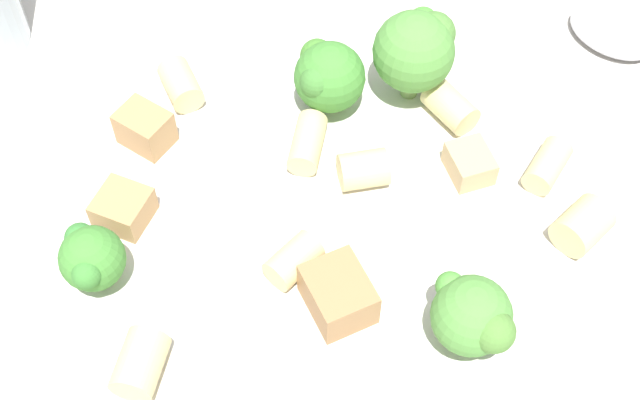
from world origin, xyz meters
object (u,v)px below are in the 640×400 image
Objects in this scene: broccoli_floret_0 at (473,317)px; pasta_bowl at (320,229)px; rigatoni_3 at (140,364)px; rigatoni_6 at (547,166)px; rigatoni_4 at (181,84)px; broccoli_floret_2 at (416,48)px; rigatoni_1 at (582,226)px; chicken_chunk_3 at (470,164)px; chicken_chunk_0 at (123,208)px; chicken_chunk_1 at (145,128)px; broccoli_floret_3 at (91,258)px; rigatoni_7 at (363,170)px; chicken_chunk_2 at (338,294)px; broccoli_floret_1 at (327,76)px; rigatoni_0 at (307,143)px; rigatoni_5 at (288,259)px; rigatoni_2 at (450,106)px.

pasta_bowl is at bearing 154.33° from broccoli_floret_0.
rigatoni_3 is (-0.04, -0.09, 0.02)m from pasta_bowl.
rigatoni_4 is at bearing -174.82° from rigatoni_6.
broccoli_floret_2 reaches higher than rigatoni_3.
rigatoni_1 reaches higher than chicken_chunk_3.
broccoli_floret_0 is 0.15m from chicken_chunk_0.
chicken_chunk_1 reaches higher than rigatoni_6.
chicken_chunk_0 is (-0.18, -0.06, -0.00)m from rigatoni_1.
chicken_chunk_0 is 0.94× the size of chicken_chunk_1.
broccoli_floret_3 is 0.05m from rigatoni_3.
chicken_chunk_2 is (0.01, -0.06, 0.00)m from rigatoni_7.
rigatoni_7 is (-0.07, -0.03, 0.00)m from rigatoni_6.
broccoli_floret_1 reaches higher than rigatoni_0.
rigatoni_4 is (-0.10, -0.04, -0.02)m from broccoli_floret_2.
pasta_bowl is 12.24× the size of rigatoni_5.
rigatoni_0 is 1.17× the size of rigatoni_3.
broccoli_floret_0 reaches higher than rigatoni_4.
rigatoni_0 and rigatoni_6 have the same top height.
rigatoni_7 is at bearing -156.65° from rigatoni_6.
broccoli_floret_1 is at bearing -145.65° from broccoli_floret_2.
rigatoni_6 is at bearing 14.84° from chicken_chunk_1.
broccoli_floret_0 reaches higher than chicken_chunk_0.
broccoli_floret_1 reaches higher than pasta_bowl.
rigatoni_5 is at bearing 61.53° from rigatoni_3.
broccoli_floret_2 is 0.11m from rigatoni_1.
rigatoni_6 is 0.08m from rigatoni_7.
chicken_chunk_1 is at bearing -95.15° from rigatoni_4.
pasta_bowl is 0.10m from rigatoni_6.
broccoli_floret_0 is 0.13m from broccoli_floret_2.
chicken_chunk_1 is (-0.07, -0.02, 0.00)m from rigatoni_0.
rigatoni_3 is (-0.14, -0.12, -0.00)m from rigatoni_1.
chicken_chunk_3 is (0.12, 0.11, -0.01)m from broccoli_floret_3.
rigatoni_4 is (-0.12, -0.03, 0.00)m from rigatoni_2.
rigatoni_3 is 1.00× the size of rigatoni_4.
broccoli_floret_3 is at bearing -139.42° from chicken_chunk_3.
broccoli_floret_2 is 1.88× the size of rigatoni_2.
broccoli_floret_3 reaches higher than chicken_chunk_1.
chicken_chunk_0 is at bearing -162.05° from rigatoni_1.
broccoli_floret_3 is 0.10m from rigatoni_4.
rigatoni_0 is (0.00, -0.03, -0.01)m from broccoli_floret_1.
rigatoni_6 is at bearing 43.97° from rigatoni_5.
broccoli_floret_1 is at bearing 56.96° from chicken_chunk_0.
rigatoni_7 is at bearing 7.97° from chicken_chunk_1.
pasta_bowl is at bearing -147.24° from rigatoni_6.
rigatoni_6 is 1.18× the size of chicken_chunk_0.
rigatoni_1 is (0.03, 0.06, -0.01)m from broccoli_floret_0.
chicken_chunk_2 reaches higher than rigatoni_0.
chicken_chunk_0 is (-0.09, -0.05, -0.00)m from rigatoni_7.
chicken_chunk_2 is at bearing -110.31° from chicken_chunk_3.
broccoli_floret_3 is at bearing -82.91° from rigatoni_4.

